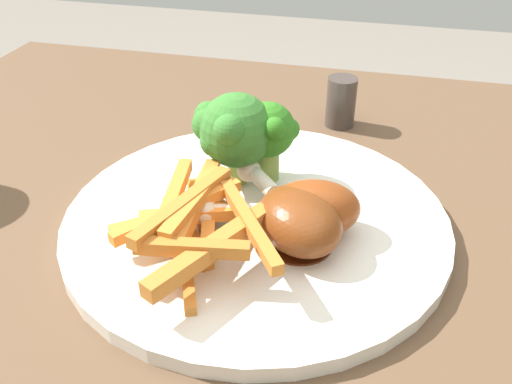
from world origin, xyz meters
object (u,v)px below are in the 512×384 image
at_px(chicken_drumstick_near, 296,217).
at_px(carrot_fries_pile, 196,222).
at_px(dining_table, 316,336).
at_px(broccoli_floret_middle, 267,133).
at_px(pepper_shaker, 341,102).
at_px(dinner_plate, 256,220).
at_px(broccoli_floret_front, 231,130).
at_px(chicken_drumstick_far, 304,209).

bearing_deg(chicken_drumstick_near, carrot_fries_pile, 19.63).
xyz_separation_m(dining_table, broccoli_floret_middle, (0.06, -0.03, 0.18)).
xyz_separation_m(broccoli_floret_middle, carrot_fries_pile, (0.03, 0.10, -0.02)).
relative_size(broccoli_floret_middle, pepper_shaker, 1.34).
xyz_separation_m(dinner_plate, pepper_shaker, (-0.04, -0.19, 0.02)).
relative_size(chicken_drumstick_near, pepper_shaker, 2.23).
xyz_separation_m(dining_table, chicken_drumstick_near, (0.02, 0.04, 0.16)).
height_order(broccoli_floret_front, broccoli_floret_middle, broccoli_floret_front).
bearing_deg(pepper_shaker, carrot_fries_pile, 73.29).
height_order(chicken_drumstick_near, pepper_shaker, chicken_drumstick_near).
height_order(dinner_plate, broccoli_floret_middle, broccoli_floret_middle).
bearing_deg(carrot_fries_pile, pepper_shaker, -106.71).
bearing_deg(dining_table, broccoli_floret_middle, -29.06).
bearing_deg(broccoli_floret_middle, chicken_drumstick_near, 117.02).
height_order(dinner_plate, chicken_drumstick_far, chicken_drumstick_far).
distance_m(dining_table, dinner_plate, 0.15).
height_order(dining_table, pepper_shaker, pepper_shaker).
height_order(carrot_fries_pile, chicken_drumstick_far, chicken_drumstick_far).
distance_m(dinner_plate, chicken_drumstick_near, 0.05).
distance_m(broccoli_floret_middle, pepper_shaker, 0.15).
height_order(dining_table, dinner_plate, dinner_plate).
height_order(dining_table, broccoli_floret_front, broccoli_floret_front).
xyz_separation_m(dinner_plate, chicken_drumstick_far, (-0.04, 0.01, 0.03)).
height_order(dinner_plate, carrot_fries_pile, carrot_fries_pile).
bearing_deg(chicken_drumstick_far, pepper_shaker, -90.62).
distance_m(broccoli_floret_front, pepper_shaker, 0.17).
xyz_separation_m(broccoli_floret_front, carrot_fries_pile, (0.00, 0.09, -0.03)).
bearing_deg(carrot_fries_pile, chicken_drumstick_far, -154.07).
bearing_deg(broccoli_floret_front, broccoli_floret_middle, -159.43).
height_order(dining_table, chicken_drumstick_far, chicken_drumstick_far).
distance_m(dinner_plate, carrot_fries_pile, 0.06).
height_order(dinner_plate, chicken_drumstick_near, chicken_drumstick_near).
relative_size(broccoli_floret_front, chicken_drumstick_far, 0.63).
relative_size(dining_table, broccoli_floret_middle, 13.92).
height_order(dinner_plate, broccoli_floret_front, broccoli_floret_front).
height_order(broccoli_floret_front, carrot_fries_pile, broccoli_floret_front).
bearing_deg(chicken_drumstick_near, pepper_shaker, -91.71).
distance_m(chicken_drumstick_far, pepper_shaker, 0.20).
xyz_separation_m(broccoli_floret_front, chicken_drumstick_far, (-0.07, 0.05, -0.03)).
bearing_deg(chicken_drumstick_far, chicken_drumstick_near, 68.15).
bearing_deg(pepper_shaker, chicken_drumstick_near, 88.29).
relative_size(dinner_plate, pepper_shaker, 5.75).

